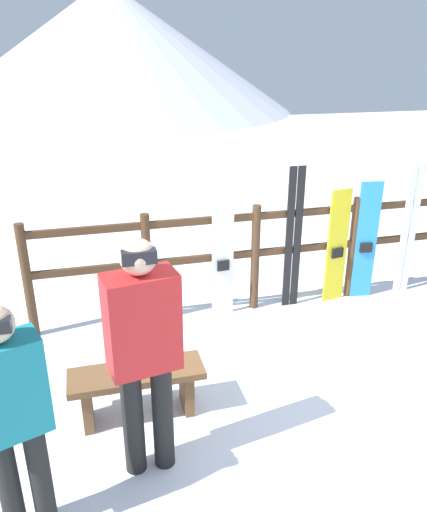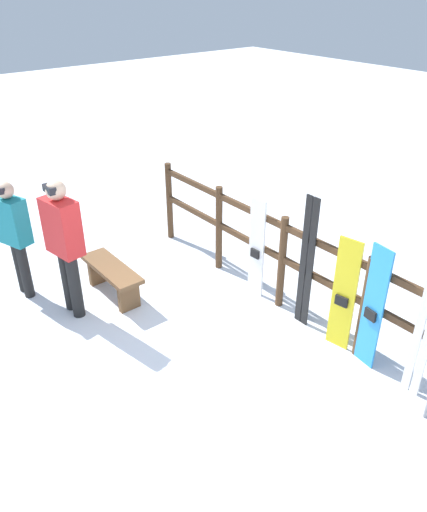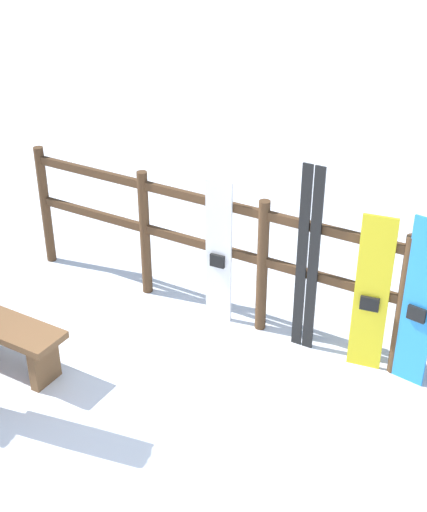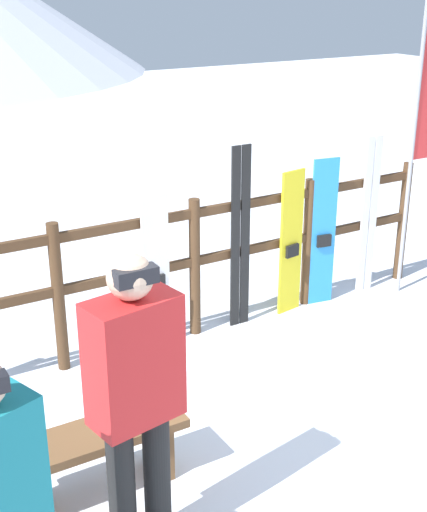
% 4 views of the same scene
% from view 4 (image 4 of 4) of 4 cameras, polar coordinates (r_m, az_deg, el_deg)
% --- Properties ---
extents(ground_plane, '(40.00, 40.00, 0.00)m').
position_cam_4_polar(ground_plane, '(5.28, 9.13, -14.39)').
color(ground_plane, white).
extents(fence, '(5.16, 0.10, 1.28)m').
position_cam_4_polar(fence, '(6.32, -1.52, -0.03)').
color(fence, '#4C331E').
rests_on(fence, ground).
extents(bench, '(1.11, 0.36, 0.45)m').
position_cam_4_polar(bench, '(4.66, -9.18, -14.93)').
color(bench, brown).
rests_on(bench, ground).
extents(person_red, '(0.52, 0.34, 1.82)m').
position_cam_4_polar(person_red, '(3.81, -6.27, -10.63)').
color(person_red, black).
rests_on(person_red, ground).
extents(snowboard_white, '(0.25, 0.07, 1.40)m').
position_cam_4_polar(snowboard_white, '(6.12, -4.61, -1.43)').
color(snowboard_white, white).
rests_on(snowboard_white, ground).
extents(ski_pair_black, '(0.20, 0.02, 1.72)m').
position_cam_4_polar(ski_pair_black, '(6.46, 2.15, 1.41)').
color(ski_pair_black, black).
rests_on(ski_pair_black, ground).
extents(snowboard_yellow, '(0.28, 0.09, 1.42)m').
position_cam_4_polar(snowboard_yellow, '(6.82, 6.22, 1.01)').
color(snowboard_yellow, yellow).
rests_on(snowboard_yellow, ground).
extents(snowboard_blue, '(0.27, 0.09, 1.48)m').
position_cam_4_polar(snowboard_blue, '(7.03, 8.74, 1.81)').
color(snowboard_blue, '#288CE0').
rests_on(snowboard_blue, ground).
extents(ski_pair_white, '(0.20, 0.02, 1.63)m').
position_cam_4_polar(ski_pair_white, '(7.38, 12.33, 3.15)').
color(ski_pair_white, white).
rests_on(ski_pair_white, ground).
extents(rental_flag, '(0.40, 0.04, 2.92)m').
position_cam_4_polar(rental_flag, '(7.28, 16.56, 11.08)').
color(rental_flag, '#99999E').
rests_on(rental_flag, ground).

